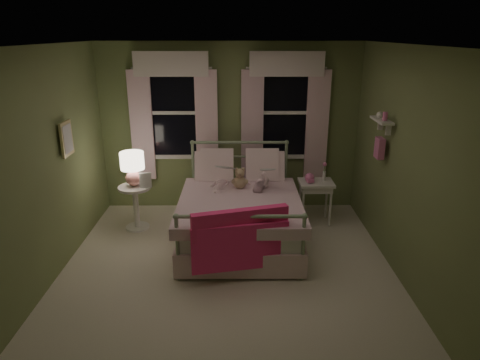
{
  "coord_description": "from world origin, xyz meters",
  "views": [
    {
      "loc": [
        0.12,
        -4.46,
        2.72
      ],
      "look_at": [
        0.15,
        0.5,
        1.0
      ],
      "focal_mm": 32.0,
      "sensor_mm": 36.0,
      "label": 1
    }
  ],
  "objects_px": {
    "nightstand_left": "(136,201)",
    "nightstand_right": "(316,188)",
    "table_lamp": "(132,166)",
    "child_left": "(220,166)",
    "teddy_bear": "(240,180)",
    "child_right": "(260,166)",
    "bed": "(240,214)"
  },
  "relations": [
    {
      "from": "nightstand_left",
      "to": "table_lamp",
      "type": "height_order",
      "value": "table_lamp"
    },
    {
      "from": "child_left",
      "to": "table_lamp",
      "type": "bearing_deg",
      "value": 8.6
    },
    {
      "from": "teddy_bear",
      "to": "nightstand_left",
      "type": "bearing_deg",
      "value": 174.92
    },
    {
      "from": "teddy_bear",
      "to": "table_lamp",
      "type": "xyz_separation_m",
      "value": [
        -1.5,
        0.13,
        0.16
      ]
    },
    {
      "from": "child_left",
      "to": "teddy_bear",
      "type": "xyz_separation_m",
      "value": [
        0.28,
        -0.16,
        -0.15
      ]
    },
    {
      "from": "child_left",
      "to": "teddy_bear",
      "type": "bearing_deg",
      "value": 157.91
    },
    {
      "from": "bed",
      "to": "child_right",
      "type": "bearing_deg",
      "value": 56.4
    },
    {
      "from": "teddy_bear",
      "to": "nightstand_left",
      "type": "xyz_separation_m",
      "value": [
        -1.5,
        0.13,
        -0.37
      ]
    },
    {
      "from": "child_left",
      "to": "table_lamp",
      "type": "height_order",
      "value": "child_left"
    },
    {
      "from": "bed",
      "to": "teddy_bear",
      "type": "distance_m",
      "value": 0.49
    },
    {
      "from": "teddy_bear",
      "to": "table_lamp",
      "type": "distance_m",
      "value": 1.51
    },
    {
      "from": "child_right",
      "to": "nightstand_right",
      "type": "relative_size",
      "value": 1.17
    },
    {
      "from": "nightstand_left",
      "to": "nightstand_right",
      "type": "xyz_separation_m",
      "value": [
        2.62,
        0.18,
        0.13
      ]
    },
    {
      "from": "child_left",
      "to": "nightstand_left",
      "type": "xyz_separation_m",
      "value": [
        -1.22,
        -0.03,
        -0.52
      ]
    },
    {
      "from": "child_left",
      "to": "nightstand_left",
      "type": "height_order",
      "value": "child_left"
    },
    {
      "from": "nightstand_left",
      "to": "nightstand_right",
      "type": "height_order",
      "value": "same"
    },
    {
      "from": "child_left",
      "to": "nightstand_left",
      "type": "relative_size",
      "value": 1.15
    },
    {
      "from": "teddy_bear",
      "to": "child_right",
      "type": "bearing_deg",
      "value": 29.5
    },
    {
      "from": "child_right",
      "to": "nightstand_right",
      "type": "height_order",
      "value": "child_right"
    },
    {
      "from": "bed",
      "to": "nightstand_right",
      "type": "xyz_separation_m",
      "value": [
        1.12,
        0.58,
        0.17
      ]
    },
    {
      "from": "nightstand_left",
      "to": "nightstand_right",
      "type": "relative_size",
      "value": 1.02
    },
    {
      "from": "child_left",
      "to": "nightstand_right",
      "type": "xyz_separation_m",
      "value": [
        1.4,
        0.16,
        -0.39
      ]
    },
    {
      "from": "bed",
      "to": "table_lamp",
      "type": "bearing_deg",
      "value": 165.19
    },
    {
      "from": "bed",
      "to": "nightstand_right",
      "type": "height_order",
      "value": "bed"
    },
    {
      "from": "table_lamp",
      "to": "nightstand_right",
      "type": "xyz_separation_m",
      "value": [
        2.62,
        0.18,
        -0.4
      ]
    },
    {
      "from": "child_left",
      "to": "child_right",
      "type": "xyz_separation_m",
      "value": [
        0.56,
        0.0,
        0.0
      ]
    },
    {
      "from": "bed",
      "to": "nightstand_right",
      "type": "distance_m",
      "value": 1.28
    },
    {
      "from": "teddy_bear",
      "to": "nightstand_right",
      "type": "relative_size",
      "value": 0.49
    },
    {
      "from": "teddy_bear",
      "to": "table_lamp",
      "type": "relative_size",
      "value": 0.63
    },
    {
      "from": "table_lamp",
      "to": "nightstand_right",
      "type": "height_order",
      "value": "table_lamp"
    },
    {
      "from": "teddy_bear",
      "to": "nightstand_left",
      "type": "relative_size",
      "value": 0.48
    },
    {
      "from": "bed",
      "to": "teddy_bear",
      "type": "bearing_deg",
      "value": 90.0
    }
  ]
}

